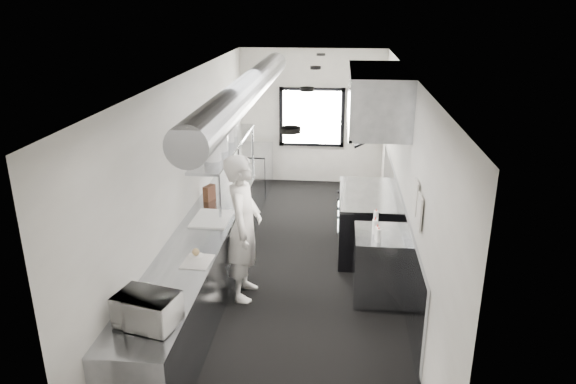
% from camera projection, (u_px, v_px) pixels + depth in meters
% --- Properties ---
extents(floor, '(3.00, 8.00, 0.01)m').
position_uv_depth(floor, '(295.00, 267.00, 7.91)').
color(floor, black).
rests_on(floor, ground).
extents(ceiling, '(3.00, 8.00, 0.01)m').
position_uv_depth(ceiling, '(296.00, 74.00, 6.96)').
color(ceiling, silver).
rests_on(ceiling, wall_back).
extents(wall_back, '(3.00, 0.02, 2.80)m').
position_uv_depth(wall_back, '(312.00, 117.00, 11.18)').
color(wall_back, silver).
rests_on(wall_back, floor).
extents(wall_front, '(3.00, 0.02, 2.80)m').
position_uv_depth(wall_front, '(248.00, 357.00, 3.69)').
color(wall_front, silver).
rests_on(wall_front, floor).
extents(wall_left, '(0.02, 8.00, 2.80)m').
position_uv_depth(wall_left, '(190.00, 174.00, 7.58)').
color(wall_left, silver).
rests_on(wall_left, floor).
extents(wall_right, '(0.02, 8.00, 2.80)m').
position_uv_depth(wall_right, '(406.00, 180.00, 7.30)').
color(wall_right, silver).
rests_on(wall_right, floor).
extents(wall_cladding, '(0.03, 5.50, 1.10)m').
position_uv_depth(wall_cladding, '(398.00, 228.00, 7.87)').
color(wall_cladding, gray).
rests_on(wall_cladding, wall_right).
extents(hvac_duct, '(0.40, 6.40, 0.40)m').
position_uv_depth(hvac_duct, '(249.00, 88.00, 7.49)').
color(hvac_duct, gray).
rests_on(hvac_duct, ceiling).
extents(service_window, '(1.36, 0.05, 1.25)m').
position_uv_depth(service_window, '(312.00, 117.00, 11.15)').
color(service_window, white).
rests_on(service_window, wall_back).
extents(exhaust_hood, '(0.81, 2.20, 0.88)m').
position_uv_depth(exhaust_hood, '(377.00, 98.00, 7.66)').
color(exhaust_hood, gray).
rests_on(exhaust_hood, ceiling).
extents(prep_counter, '(0.70, 6.00, 0.90)m').
position_uv_depth(prep_counter, '(210.00, 251.00, 7.40)').
color(prep_counter, gray).
rests_on(prep_counter, floor).
extents(pass_shelf, '(0.45, 3.00, 0.68)m').
position_uv_depth(pass_shelf, '(226.00, 147.00, 8.44)').
color(pass_shelf, gray).
rests_on(pass_shelf, prep_counter).
extents(range, '(0.88, 1.60, 0.94)m').
position_uv_depth(range, '(366.00, 222.00, 8.32)').
color(range, black).
rests_on(range, floor).
extents(bottle_station, '(0.65, 0.80, 0.90)m').
position_uv_depth(bottle_station, '(379.00, 265.00, 7.00)').
color(bottle_station, gray).
rests_on(bottle_station, floor).
extents(far_work_table, '(0.70, 1.20, 0.90)m').
position_uv_depth(far_work_table, '(252.00, 170.00, 10.86)').
color(far_work_table, gray).
rests_on(far_work_table, floor).
extents(notice_sheet_a, '(0.02, 0.28, 0.38)m').
position_uv_depth(notice_sheet_a, '(416.00, 197.00, 6.11)').
color(notice_sheet_a, silver).
rests_on(notice_sheet_a, wall_right).
extents(notice_sheet_b, '(0.02, 0.28, 0.38)m').
position_uv_depth(notice_sheet_b, '(419.00, 212.00, 5.80)').
color(notice_sheet_b, silver).
rests_on(notice_sheet_b, wall_right).
extents(line_cook, '(0.48, 0.71, 1.93)m').
position_uv_depth(line_cook, '(244.00, 228.00, 6.86)').
color(line_cook, silver).
rests_on(line_cook, floor).
extents(microwave, '(0.59, 0.50, 0.31)m').
position_uv_depth(microwave, '(147.00, 310.00, 4.89)').
color(microwave, silver).
rests_on(microwave, prep_counter).
extents(deli_tub_a, '(0.18, 0.18, 0.10)m').
position_uv_depth(deli_tub_a, '(144.00, 290.00, 5.42)').
color(deli_tub_a, '#A8AFA1').
rests_on(deli_tub_a, prep_counter).
extents(deli_tub_b, '(0.15, 0.15, 0.09)m').
position_uv_depth(deli_tub_b, '(140.00, 296.00, 5.33)').
color(deli_tub_b, '#A8AFA1').
rests_on(deli_tub_b, prep_counter).
extents(newspaper, '(0.33, 0.40, 0.01)m').
position_uv_depth(newspaper, '(197.00, 261.00, 6.11)').
color(newspaper, silver).
rests_on(newspaper, prep_counter).
extents(small_plate, '(0.20, 0.20, 0.01)m').
position_uv_depth(small_plate, '(196.00, 256.00, 6.24)').
color(small_plate, white).
rests_on(small_plate, prep_counter).
extents(pastry, '(0.09, 0.09, 0.09)m').
position_uv_depth(pastry, '(196.00, 252.00, 6.22)').
color(pastry, tan).
rests_on(pastry, small_plate).
extents(cutting_board, '(0.50, 0.66, 0.02)m').
position_uv_depth(cutting_board, '(212.00, 219.00, 7.29)').
color(cutting_board, silver).
rests_on(cutting_board, prep_counter).
extents(knife_block, '(0.16, 0.23, 0.23)m').
position_uv_depth(knife_block, '(209.00, 193.00, 7.96)').
color(knife_block, '#59301F').
rests_on(knife_block, prep_counter).
extents(plate_stack_a, '(0.32, 0.32, 0.29)m').
position_uv_depth(plate_stack_a, '(212.00, 150.00, 7.56)').
color(plate_stack_a, white).
rests_on(plate_stack_a, pass_shelf).
extents(plate_stack_b, '(0.34, 0.34, 0.34)m').
position_uv_depth(plate_stack_b, '(219.00, 139.00, 8.03)').
color(plate_stack_b, white).
rests_on(plate_stack_b, pass_shelf).
extents(plate_stack_c, '(0.28, 0.28, 0.31)m').
position_uv_depth(plate_stack_c, '(227.00, 132.00, 8.54)').
color(plate_stack_c, white).
rests_on(plate_stack_c, pass_shelf).
extents(plate_stack_d, '(0.26, 0.26, 0.36)m').
position_uv_depth(plate_stack_d, '(230.00, 125.00, 8.89)').
color(plate_stack_d, white).
rests_on(plate_stack_d, pass_shelf).
extents(squeeze_bottle_a, '(0.07, 0.07, 0.17)m').
position_uv_depth(squeeze_bottle_a, '(378.00, 235.00, 6.59)').
color(squeeze_bottle_a, silver).
rests_on(squeeze_bottle_a, bottle_station).
extents(squeeze_bottle_b, '(0.08, 0.08, 0.18)m').
position_uv_depth(squeeze_bottle_b, '(377.00, 233.00, 6.65)').
color(squeeze_bottle_b, silver).
rests_on(squeeze_bottle_b, bottle_station).
extents(squeeze_bottle_c, '(0.07, 0.07, 0.19)m').
position_uv_depth(squeeze_bottle_c, '(375.00, 227.00, 6.82)').
color(squeeze_bottle_c, silver).
rests_on(squeeze_bottle_c, bottle_station).
extents(squeeze_bottle_d, '(0.07, 0.07, 0.16)m').
position_uv_depth(squeeze_bottle_d, '(375.00, 224.00, 6.92)').
color(squeeze_bottle_d, silver).
rests_on(squeeze_bottle_d, bottle_station).
extents(squeeze_bottle_e, '(0.07, 0.07, 0.20)m').
position_uv_depth(squeeze_bottle_e, '(376.00, 218.00, 7.09)').
color(squeeze_bottle_e, silver).
rests_on(squeeze_bottle_e, bottle_station).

